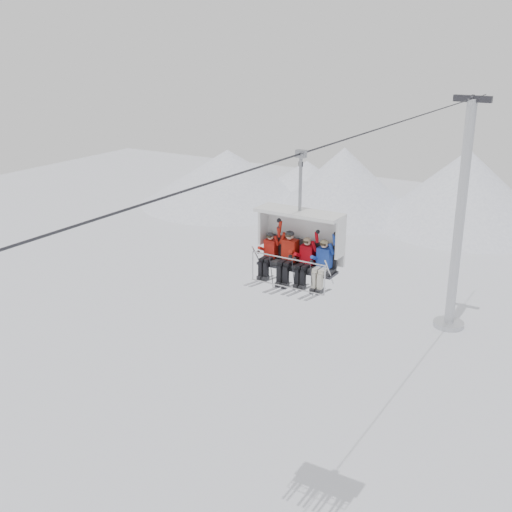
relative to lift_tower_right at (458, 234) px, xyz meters
The scene contains 8 objects.
ridgeline 20.33m from the lift_tower_right, 94.51° to the left, with size 72.00×21.00×7.00m.
lift_tower_right is the anchor object (origin of this frame).
haul_cable 23.25m from the lift_tower_right, 90.00° to the right, with size 0.06×0.06×50.00m, color #2C2C30.
chairlift_carrier 20.03m from the lift_tower_right, 90.00° to the right, with size 2.64×1.17×3.98m.
skier_far_left 20.24m from the lift_tower_right, 92.71° to the right, with size 0.38×1.69×1.52m.
skier_center_left 20.22m from the lift_tower_right, 90.76° to the right, with size 0.45×1.69×1.77m.
skier_center_right 20.22m from the lift_tower_right, 89.05° to the right, with size 0.40×1.69×1.59m.
skier_far_right 20.24m from the lift_tower_right, 87.44° to the right, with size 0.41×1.69×1.62m.
Camera 1 is at (8.45, -13.75, 16.51)m, focal length 45.00 mm.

